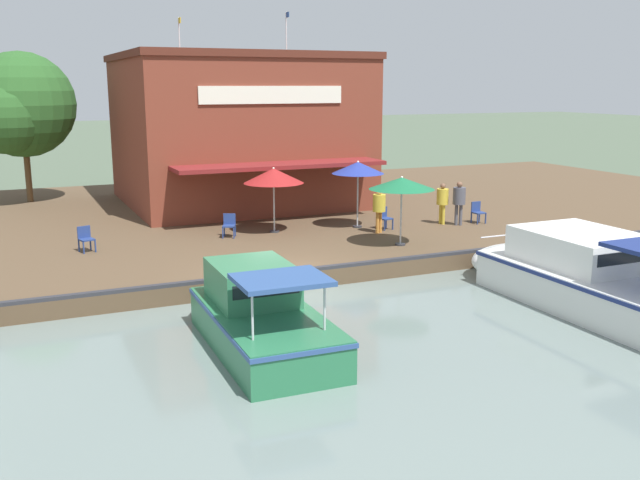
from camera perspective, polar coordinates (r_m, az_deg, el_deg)
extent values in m
plane|color=#4C5B47|center=(21.05, -2.93, -4.38)|extent=(220.00, 220.00, 0.00)
cube|color=brown|center=(31.22, -10.26, 1.53)|extent=(22.00, 56.00, 0.60)
cube|color=#2D2D33|center=(20.97, -3.05, -2.60)|extent=(0.20, 50.40, 0.10)
cube|color=brown|center=(33.86, -6.67, 8.54)|extent=(9.64, 10.13, 6.51)
cube|color=#522318|center=(33.81, -6.82, 14.30)|extent=(9.83, 10.33, 0.30)
cube|color=maroon|center=(28.56, -3.14, 5.99)|extent=(1.80, 8.61, 0.16)
cube|color=silver|center=(29.19, -3.83, 11.51)|extent=(0.08, 6.08, 0.70)
cylinder|color=silver|center=(34.70, -2.71, 15.93)|extent=(0.06, 0.06, 2.25)
cube|color=#2D5193|center=(34.61, -2.61, 17.57)|extent=(0.36, 0.03, 0.24)
cylinder|color=silver|center=(33.18, -11.19, 15.52)|extent=(0.06, 0.06, 1.83)
cube|color=gold|center=(33.06, -11.17, 16.86)|extent=(0.36, 0.03, 0.24)
cylinder|color=#B7B7B7|center=(26.72, -3.70, 2.97)|extent=(0.06, 0.06, 2.22)
cylinder|color=#2D2D33|center=(26.92, -3.67, 0.70)|extent=(0.36, 0.36, 0.06)
cone|color=maroon|center=(26.57, -3.73, 5.16)|extent=(2.24, 2.24, 0.55)
cone|color=white|center=(26.57, -3.73, 5.20)|extent=(1.39, 1.39, 0.44)
sphere|color=white|center=(26.54, -3.74, 5.75)|extent=(0.08, 0.08, 0.08)
cylinder|color=#B7B7B7|center=(24.63, 6.50, 2.11)|extent=(0.06, 0.06, 2.22)
cylinder|color=#2D2D33|center=(24.84, 6.44, -0.34)|extent=(0.36, 0.36, 0.06)
cone|color=#19663D|center=(24.47, 6.56, 4.53)|extent=(2.25, 2.25, 0.41)
cone|color=silver|center=(24.47, 6.56, 4.58)|extent=(1.39, 1.39, 0.33)
sphere|color=silver|center=(24.44, 6.57, 5.00)|extent=(0.08, 0.08, 0.08)
cylinder|color=#B7B7B7|center=(27.62, 3.03, 3.47)|extent=(0.06, 0.06, 2.40)
cylinder|color=#2D2D33|center=(27.83, 3.00, 1.09)|extent=(0.36, 0.36, 0.06)
cone|color=navy|center=(27.47, 3.05, 5.80)|extent=(2.01, 2.01, 0.45)
cone|color=white|center=(27.47, 3.05, 5.84)|extent=(1.25, 1.25, 0.36)
sphere|color=white|center=(27.45, 3.06, 6.26)|extent=(0.08, 0.08, 0.08)
cube|color=navy|center=(29.25, 13.11, 1.70)|extent=(0.04, 0.04, 0.42)
cube|color=navy|center=(29.00, 12.49, 1.64)|extent=(0.04, 0.04, 0.42)
cube|color=navy|center=(29.55, 12.63, 1.83)|extent=(0.04, 0.04, 0.42)
cube|color=navy|center=(29.31, 12.01, 1.77)|extent=(0.04, 0.04, 0.42)
cube|color=navy|center=(29.24, 12.58, 2.14)|extent=(0.45, 0.45, 0.05)
cube|color=navy|center=(29.36, 12.36, 2.64)|extent=(0.05, 0.44, 0.40)
cube|color=navy|center=(24.76, -17.53, -0.46)|extent=(0.05, 0.05, 0.42)
cube|color=navy|center=(24.61, -18.39, -0.59)|extent=(0.05, 0.05, 0.42)
cube|color=navy|center=(25.12, -17.89, -0.30)|extent=(0.05, 0.05, 0.42)
cube|color=navy|center=(24.98, -18.73, -0.43)|extent=(0.05, 0.05, 0.42)
cube|color=navy|center=(24.82, -18.17, 0.04)|extent=(0.54, 0.54, 0.05)
cube|color=navy|center=(24.96, -18.38, 0.62)|extent=(0.16, 0.43, 0.40)
cube|color=navy|center=(25.89, -6.90, 0.58)|extent=(0.05, 0.05, 0.42)
cube|color=navy|center=(25.94, -7.78, 0.58)|extent=(0.05, 0.05, 0.42)
cube|color=navy|center=(26.28, -6.79, 0.75)|extent=(0.05, 0.05, 0.42)
cube|color=navy|center=(26.33, -7.66, 0.75)|extent=(0.05, 0.05, 0.42)
cube|color=navy|center=(26.07, -7.30, 1.12)|extent=(0.58, 0.58, 0.05)
cube|color=navy|center=(26.22, -7.25, 1.69)|extent=(0.22, 0.42, 0.40)
cube|color=navy|center=(27.42, 5.84, 1.26)|extent=(0.05, 0.05, 0.42)
cube|color=navy|center=(27.17, 5.18, 1.17)|extent=(0.05, 0.05, 0.42)
cube|color=navy|center=(27.72, 5.31, 1.39)|extent=(0.05, 0.05, 0.42)
cube|color=navy|center=(27.48, 4.66, 1.31)|extent=(0.05, 0.05, 0.42)
cube|color=navy|center=(27.41, 5.26, 1.72)|extent=(0.51, 0.51, 0.05)
cube|color=navy|center=(27.52, 5.01, 2.25)|extent=(0.11, 0.44, 0.40)
cylinder|color=gold|center=(28.85, 9.62, 2.07)|extent=(0.13, 0.13, 0.79)
cylinder|color=gold|center=(28.73, 9.84, 2.02)|extent=(0.13, 0.13, 0.79)
cylinder|color=gold|center=(28.67, 9.78, 3.44)|extent=(0.46, 0.46, 0.63)
sphere|color=brown|center=(28.61, 9.81, 4.27)|extent=(0.21, 0.21, 0.21)
cylinder|color=orange|center=(26.69, 4.62, 1.41)|extent=(0.13, 0.13, 0.81)
cylinder|color=orange|center=(26.82, 4.84, 1.45)|extent=(0.13, 0.13, 0.81)
cylinder|color=gold|center=(26.63, 4.76, 2.97)|extent=(0.47, 0.47, 0.64)
sphere|color=tan|center=(26.56, 4.77, 3.89)|extent=(0.22, 0.22, 0.22)
cylinder|color=#4C4C56|center=(28.64, 10.84, 2.00)|extent=(0.13, 0.13, 0.84)
cylinder|color=#4C4C56|center=(28.64, 11.19, 1.99)|extent=(0.13, 0.13, 0.84)
cylinder|color=#4C4C56|center=(28.52, 11.08, 3.49)|extent=(0.49, 0.49, 0.67)
sphere|color=brown|center=(28.46, 11.11, 4.38)|extent=(0.23, 0.23, 0.23)
cube|color=white|center=(20.49, 22.72, -4.06)|extent=(7.88, 3.30, 1.05)
ellipsoid|color=white|center=(23.24, 15.72, -1.68)|extent=(2.79, 3.13, 1.05)
cube|color=navy|center=(20.37, 22.83, -2.86)|extent=(7.97, 3.34, 0.10)
cube|color=white|center=(21.19, 20.24, -0.59)|extent=(3.41, 2.64, 0.92)
cube|color=black|center=(20.03, 23.59, -1.25)|extent=(0.06, 2.30, 0.32)
cylinder|color=silver|center=(23.31, 15.34, 0.46)|extent=(0.05, 2.63, 0.04)
cube|color=#287047|center=(16.46, -4.47, -7.25)|extent=(5.21, 2.38, 0.92)
ellipsoid|color=#287047|center=(18.80, -6.93, -4.79)|extent=(1.87, 2.18, 0.92)
cube|color=#2D4C84|center=(16.34, -4.49, -5.99)|extent=(5.27, 2.42, 0.10)
cube|color=#337A51|center=(17.01, -5.48, -3.38)|extent=(2.26, 1.85, 0.91)
cube|color=black|center=(15.98, -4.33, -3.97)|extent=(0.10, 1.57, 0.32)
cube|color=#2D4C84|center=(14.90, -3.11, -3.19)|extent=(1.58, 1.95, 0.10)
cylinder|color=silver|center=(14.92, 0.36, -5.28)|extent=(0.05, 0.05, 1.06)
cylinder|color=silver|center=(14.41, -5.43, -5.98)|extent=(0.05, 0.05, 1.06)
cylinder|color=brown|center=(36.42, -22.32, 4.97)|extent=(0.29, 0.29, 2.72)
sphere|color=#285623|center=(36.20, -22.73, 9.96)|extent=(4.85, 4.85, 4.85)
sphere|color=#285623|center=(35.23, -23.81, 9.04)|extent=(3.39, 3.39, 3.39)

